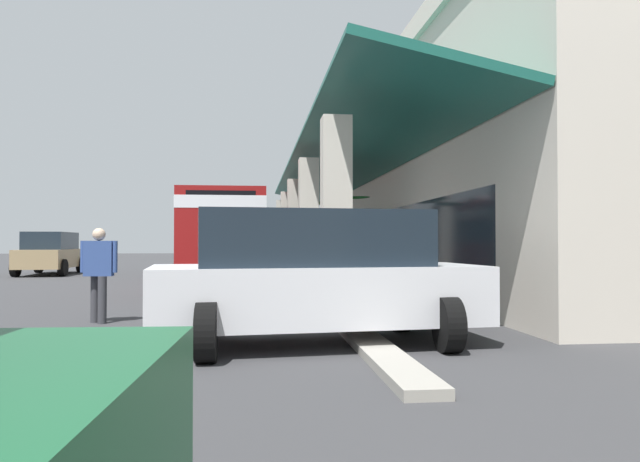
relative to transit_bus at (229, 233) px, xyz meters
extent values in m
plane|color=#38383A|center=(2.21, 7.35, -1.85)|extent=(120.00, 120.00, 0.00)
cube|color=#9E998E|center=(-0.24, 2.58, -1.79)|extent=(34.04, 0.50, 0.12)
cube|color=beige|center=(-0.24, 12.28, 1.69)|extent=(28.37, 13.74, 7.09)
cube|color=silver|center=(-0.24, 12.28, 5.54)|extent=(28.67, 14.04, 0.60)
cube|color=beige|center=(-11.58, 2.48, 0.10)|extent=(0.55, 0.55, 3.90)
cube|color=beige|center=(-5.91, 2.48, 0.10)|extent=(0.55, 0.55, 3.90)
cube|color=beige|center=(-0.24, 2.48, 0.10)|extent=(0.55, 0.55, 3.90)
cube|color=beige|center=(5.44, 2.48, 0.10)|extent=(0.55, 0.55, 3.90)
cube|color=beige|center=(11.11, 2.48, 0.10)|extent=(0.55, 0.55, 3.90)
cube|color=#19594C|center=(-0.24, 3.81, 2.40)|extent=(28.37, 3.16, 0.82)
cube|color=#19232D|center=(-0.24, 5.45, -0.45)|extent=(23.83, 0.08, 2.40)
cube|color=maroon|center=(0.05, 0.00, -0.13)|extent=(11.00, 2.57, 2.75)
cube|color=white|center=(0.05, 0.00, 0.80)|extent=(11.02, 2.59, 0.36)
cube|color=#19232D|center=(-0.25, 0.00, 0.10)|extent=(9.24, 2.59, 0.90)
cube|color=#19232D|center=(5.52, 0.01, 0.00)|extent=(0.06, 2.24, 1.20)
cube|color=black|center=(5.53, 0.01, 0.97)|extent=(0.06, 1.94, 0.28)
cube|color=black|center=(5.65, 0.01, -1.40)|extent=(0.20, 2.45, 0.24)
cube|color=silver|center=(5.57, 0.90, -1.10)|extent=(0.06, 0.24, 0.16)
cube|color=silver|center=(5.57, -0.88, -1.10)|extent=(0.06, 0.24, 0.16)
cube|color=silver|center=(-1.45, 0.00, 1.37)|extent=(2.40, 1.79, 0.24)
cylinder|color=black|center=(3.68, 1.28, -1.35)|extent=(1.00, 0.30, 1.00)
cylinder|color=black|center=(3.68, -1.27, -1.35)|extent=(1.00, 0.30, 1.00)
cylinder|color=black|center=(-3.03, 1.27, -1.35)|extent=(1.00, 0.30, 1.00)
cylinder|color=black|center=(-3.03, -1.28, -1.35)|extent=(1.00, 0.30, 1.00)
cube|color=#9E845B|center=(-6.38, -8.47, -1.10)|extent=(4.89, 2.19, 0.84)
cube|color=#19232D|center=(-6.48, -8.47, -0.28)|extent=(3.35, 1.88, 0.80)
cylinder|color=black|center=(-4.80, -7.41, -1.47)|extent=(0.76, 0.26, 0.76)
cylinder|color=black|center=(-4.70, -9.36, -1.47)|extent=(0.76, 0.26, 0.76)
cylinder|color=black|center=(-8.06, -7.58, -1.47)|extent=(0.76, 0.26, 0.76)
cylinder|color=black|center=(-7.96, -9.52, -1.47)|extent=(0.76, 0.26, 0.76)
cube|color=silver|center=(13.57, 1.86, -1.10)|extent=(2.40, 4.96, 0.84)
cube|color=#19232D|center=(13.58, 1.76, -0.28)|extent=(2.02, 3.41, 0.80)
cylinder|color=black|center=(12.44, 3.40, -1.47)|extent=(0.76, 0.26, 0.76)
cylinder|color=black|center=(14.38, 3.58, -1.47)|extent=(0.76, 0.26, 0.76)
cylinder|color=black|center=(12.75, 0.15, -1.47)|extent=(0.76, 0.26, 0.76)
cylinder|color=black|center=(14.69, 0.33, -1.47)|extent=(0.76, 0.26, 0.76)
cylinder|color=#38383D|center=(10.71, -2.05, -1.41)|extent=(0.16, 0.16, 0.88)
cylinder|color=#38383D|center=(10.89, -1.87, -1.41)|extent=(0.16, 0.16, 0.88)
cube|color=#334C8C|center=(10.80, -1.96, -0.64)|extent=(0.23, 0.52, 0.66)
sphere|color=beige|center=(10.80, -1.96, -0.20)|extent=(0.24, 0.24, 0.24)
cylinder|color=#334C8C|center=(10.74, -2.26, -0.61)|extent=(0.09, 0.09, 0.59)
cylinder|color=#334C8C|center=(10.85, -1.65, -0.61)|extent=(0.09, 0.09, 0.59)
cube|color=#4C4742|center=(2.82, 3.78, -1.55)|extent=(0.86, 0.86, 0.61)
cylinder|color=#332319|center=(2.82, 3.78, -1.23)|extent=(0.73, 0.73, 0.02)
cylinder|color=brown|center=(2.82, 3.78, -0.18)|extent=(0.16, 0.16, 2.13)
ellipsoid|color=#1E6028|center=(3.23, 3.70, 1.11)|extent=(0.88, 0.37, 0.14)
ellipsoid|color=#1E6028|center=(3.11, 4.23, 1.12)|extent=(0.77, 1.01, 0.14)
ellipsoid|color=#1E6028|center=(2.39, 3.95, 1.05)|extent=(0.93, 0.53, 0.18)
ellipsoid|color=#1E6028|center=(2.50, 3.55, 1.12)|extent=(0.75, 0.63, 0.19)
ellipsoid|color=#1E6028|center=(2.96, 3.31, 0.94)|extent=(0.50, 1.02, 0.17)
camera|label=1|loc=(22.23, 0.92, -0.33)|focal=33.14mm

